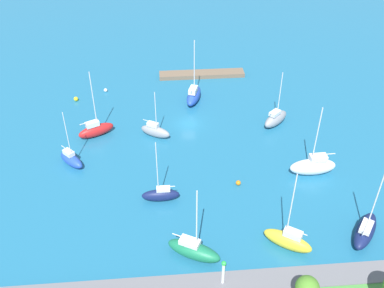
% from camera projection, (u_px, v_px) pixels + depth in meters
% --- Properties ---
extents(water, '(160.00, 160.00, 0.00)m').
position_uv_depth(water, '(188.00, 124.00, 80.03)').
color(water, '#1E668C').
rests_on(water, ground).
extents(pier_dock, '(18.68, 3.05, 0.90)m').
position_uv_depth(pier_dock, '(202.00, 74.00, 95.36)').
color(pier_dock, brown).
rests_on(pier_dock, ground).
extents(breakwater, '(57.50, 3.09, 1.23)m').
position_uv_depth(breakwater, '(211.00, 286.00, 50.88)').
color(breakwater, slate).
rests_on(breakwater, ground).
extents(harbor_beacon, '(0.56, 0.56, 3.73)m').
position_uv_depth(harbor_beacon, '(223.00, 271.00, 49.33)').
color(harbor_beacon, silver).
rests_on(harbor_beacon, breakwater).
extents(park_tree_midwest, '(2.64, 2.64, 4.23)m').
position_uv_depth(park_tree_midwest, '(307.00, 288.00, 46.82)').
color(park_tree_midwest, brown).
rests_on(park_tree_midwest, shoreline_park).
extents(sailboat_navy_lone_south, '(5.52, 1.66, 10.45)m').
position_uv_depth(sailboat_navy_lone_south, '(161.00, 195.00, 63.05)').
color(sailboat_navy_lone_south, '#141E4C').
rests_on(sailboat_navy_lone_south, water).
extents(sailboat_gray_near_pier, '(5.99, 5.67, 10.51)m').
position_uv_depth(sailboat_gray_near_pier, '(276.00, 119.00, 79.13)').
color(sailboat_gray_near_pier, gray).
rests_on(sailboat_gray_near_pier, water).
extents(sailboat_blue_lone_north, '(4.46, 7.56, 12.70)m').
position_uv_depth(sailboat_blue_lone_north, '(194.00, 95.00, 86.04)').
color(sailboat_blue_lone_north, '#2347B2').
rests_on(sailboat_blue_lone_north, water).
extents(sailboat_yellow_inner_mooring, '(6.41, 5.21, 12.24)m').
position_uv_depth(sailboat_yellow_inner_mooring, '(288.00, 240.00, 55.73)').
color(sailboat_yellow_inner_mooring, yellow).
rests_on(sailboat_yellow_inner_mooring, water).
extents(sailboat_red_off_beacon, '(6.62, 4.59, 12.45)m').
position_uv_depth(sailboat_red_off_beacon, '(96.00, 130.00, 76.26)').
color(sailboat_red_off_beacon, red).
rests_on(sailboat_red_off_beacon, water).
extents(sailboat_white_mid_basin, '(7.38, 2.54, 12.19)m').
position_uv_depth(sailboat_white_mid_basin, '(313.00, 166.00, 67.65)').
color(sailboat_white_mid_basin, white).
rests_on(sailboat_white_mid_basin, water).
extents(sailboat_green_center_basin, '(7.36, 5.41, 11.34)m').
position_uv_depth(sailboat_green_center_basin, '(194.00, 250.00, 54.58)').
color(sailboat_green_center_basin, '#19724C').
rests_on(sailboat_green_center_basin, water).
extents(sailboat_navy_west_end, '(6.25, 7.23, 11.09)m').
position_uv_depth(sailboat_navy_west_end, '(365.00, 230.00, 57.25)').
color(sailboat_navy_west_end, '#141E4C').
rests_on(sailboat_navy_west_end, water).
extents(sailboat_gray_along_channel, '(5.65, 4.11, 9.02)m').
position_uv_depth(sailboat_gray_along_channel, '(155.00, 131.00, 76.16)').
color(sailboat_gray_along_channel, gray).
rests_on(sailboat_gray_along_channel, water).
extents(sailboat_blue_far_north, '(4.97, 5.12, 10.08)m').
position_uv_depth(sailboat_blue_far_north, '(71.00, 159.00, 69.79)').
color(sailboat_blue_far_north, '#2347B2').
rests_on(sailboat_blue_far_north, water).
extents(mooring_buoy_yellow, '(0.88, 0.88, 0.88)m').
position_uv_depth(mooring_buoy_yellow, '(76.00, 99.00, 86.62)').
color(mooring_buoy_yellow, yellow).
rests_on(mooring_buoy_yellow, water).
extents(mooring_buoy_orange, '(0.77, 0.77, 0.77)m').
position_uv_depth(mooring_buoy_orange, '(238.00, 183.00, 66.14)').
color(mooring_buoy_orange, orange).
rests_on(mooring_buoy_orange, water).
extents(mooring_buoy_white, '(0.74, 0.74, 0.74)m').
position_uv_depth(mooring_buoy_white, '(106.00, 90.00, 89.66)').
color(mooring_buoy_white, white).
rests_on(mooring_buoy_white, water).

